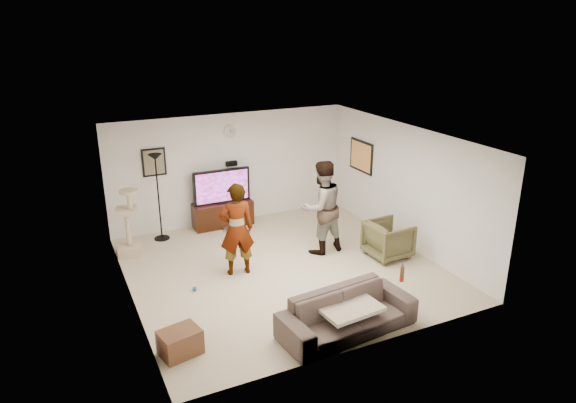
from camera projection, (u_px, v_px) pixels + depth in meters
name	position (u px, v px, depth m)	size (l,w,h in m)	color
floor	(282.00, 269.00, 9.77)	(5.50, 5.50, 0.02)	#BFB188
ceiling	(282.00, 138.00, 8.93)	(5.50, 5.50, 0.02)	white
wall_back	(231.00, 168.00, 11.69)	(5.50, 0.04, 2.50)	silver
wall_front	(367.00, 269.00, 7.01)	(5.50, 0.04, 2.50)	silver
wall_left	(126.00, 232.00, 8.23)	(0.04, 5.50, 2.50)	silver
wall_right	(405.00, 186.00, 10.47)	(0.04, 5.50, 2.50)	silver
wall_clock	(230.00, 132.00, 11.37)	(0.26, 0.26, 0.04)	white
wall_speaker	(231.00, 163.00, 11.59)	(0.25, 0.10, 0.10)	black
picture_back	(154.00, 162.00, 10.86)	(0.42, 0.03, 0.52)	#6D644C
picture_right	(361.00, 156.00, 11.73)	(0.03, 0.78, 0.62)	#E79D4A
tv_stand	(223.00, 214.00, 11.68)	(1.34, 0.45, 0.56)	black
console_box	(234.00, 229.00, 11.47)	(0.40, 0.30, 0.07)	silver
tv	(222.00, 186.00, 11.45)	(1.29, 0.08, 0.77)	black
tv_screen	(222.00, 187.00, 11.42)	(1.19, 0.01, 0.67)	#9C40E4
floor_lamp	(159.00, 198.00, 10.76)	(0.32, 0.32, 1.86)	black
cat_tree	(127.00, 222.00, 10.13)	(0.44, 0.44, 1.36)	#BEAD8A
person_left	(237.00, 229.00, 9.31)	(0.63, 0.42, 1.74)	gray
person_right	(322.00, 207.00, 10.17)	(0.92, 0.72, 1.89)	#3861A4
sofa	(347.00, 313.00, 7.71)	(2.10, 0.82, 0.61)	#483A35
throw_blanket	(348.00, 307.00, 7.68)	(0.90, 0.70, 0.06)	beige
beer_bottle	(402.00, 274.00, 7.96)	(0.06, 0.06, 0.25)	#563216
armchair	(388.00, 239.00, 10.14)	(0.77, 0.79, 0.72)	#494729
side_table	(180.00, 342.00, 7.23)	(0.55, 0.41, 0.37)	brown
toy_ball	(195.00, 289.00, 8.94)	(0.08, 0.08, 0.08)	#1A6093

